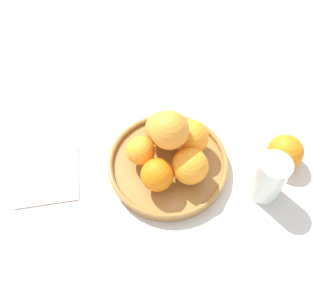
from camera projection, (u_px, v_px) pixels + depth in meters
The scene contains 6 objects.
ground_plane at pixel (168, 167), 0.79m from camera, with size 4.00×4.00×0.00m, color beige.
fruit_bowl at pixel (168, 163), 0.78m from camera, with size 0.29×0.29×0.03m.
orange_pile at pixel (172, 145), 0.73m from camera, with size 0.19×0.19×0.15m.
stray_orange at pixel (285, 152), 0.77m from camera, with size 0.08×0.08×0.08m, color orange.
drinking_glass at pixel (269, 178), 0.71m from camera, with size 0.07×0.07×0.12m, color silver.
napkin_folded at pixel (48, 176), 0.78m from camera, with size 0.14×0.14×0.01m, color beige.
Camera 1 is at (0.14, -0.38, 0.69)m, focal length 35.00 mm.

